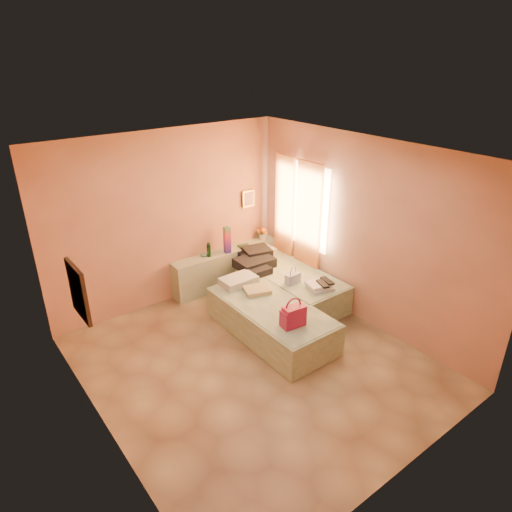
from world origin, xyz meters
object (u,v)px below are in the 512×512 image
(water_bottle, at_px, (209,250))
(flower_vase, at_px, (262,232))
(blue_handbag, at_px, (293,278))
(bed_right, at_px, (288,285))
(bed_left, at_px, (271,320))
(green_book, at_px, (244,246))
(headboard_ledge, at_px, (227,267))
(magenta_handbag, at_px, (293,316))
(towel_stack, at_px, (320,286))

(water_bottle, bearing_deg, flower_vase, 1.66)
(blue_handbag, bearing_deg, water_bottle, 113.21)
(bed_right, height_order, water_bottle, water_bottle)
(bed_left, height_order, blue_handbag, blue_handbag)
(green_book, bearing_deg, bed_left, -101.93)
(headboard_ledge, distance_m, blue_handbag, 1.45)
(bed_left, bearing_deg, blue_handbag, 24.68)
(bed_right, distance_m, water_bottle, 1.45)
(bed_right, distance_m, blue_handbag, 0.52)
(magenta_handbag, height_order, towel_stack, magenta_handbag)
(blue_handbag, height_order, towel_stack, blue_handbag)
(bed_left, bearing_deg, bed_right, 36.27)
(green_book, bearing_deg, bed_right, -67.70)
(headboard_ledge, xyz_separation_m, magenta_handbag, (-0.48, -2.28, 0.32))
(headboard_ledge, height_order, blue_handbag, blue_handbag)
(towel_stack, bearing_deg, water_bottle, 116.78)
(green_book, distance_m, flower_vase, 0.49)
(headboard_ledge, bearing_deg, towel_stack, -73.71)
(headboard_ledge, bearing_deg, bed_left, -102.44)
(bed_left, xyz_separation_m, blue_handbag, (0.69, 0.31, 0.33))
(bed_right, distance_m, magenta_handbag, 1.64)
(headboard_ledge, height_order, towel_stack, headboard_ledge)
(magenta_handbag, bearing_deg, green_book, 77.16)
(bed_left, relative_size, blue_handbag, 7.79)
(flower_vase, xyz_separation_m, magenta_handbag, (-1.29, -2.29, -0.14))
(flower_vase, bearing_deg, bed_right, -105.02)
(bed_left, distance_m, water_bottle, 1.75)
(bed_left, relative_size, towel_stack, 5.71)
(magenta_handbag, xyz_separation_m, blue_handbag, (0.79, 0.89, -0.07))
(magenta_handbag, bearing_deg, flower_vase, 67.99)
(green_book, height_order, blue_handbag, green_book)
(headboard_ledge, bearing_deg, green_book, -10.31)
(towel_stack, bearing_deg, bed_right, 89.76)
(bed_right, xyz_separation_m, water_bottle, (-0.89, 1.02, 0.52))
(towel_stack, bearing_deg, headboard_ledge, 106.29)
(water_bottle, bearing_deg, blue_handbag, -63.43)
(bed_left, height_order, towel_stack, towel_stack)
(bed_right, bearing_deg, green_book, 101.14)
(flower_vase, bearing_deg, towel_stack, -99.08)
(green_book, bearing_deg, water_bottle, -171.21)
(water_bottle, relative_size, magenta_handbag, 0.75)
(headboard_ledge, xyz_separation_m, bed_left, (-0.38, -1.70, -0.08))
(bed_right, bearing_deg, towel_stack, -89.81)
(bed_left, xyz_separation_m, bed_right, (0.90, 0.65, 0.00))
(water_bottle, relative_size, towel_stack, 0.69)
(bed_left, xyz_separation_m, green_book, (0.71, 1.64, 0.42))
(bed_right, xyz_separation_m, blue_handbag, (-0.21, -0.34, 0.33))
(bed_right, bearing_deg, blue_handbag, -121.27)
(water_bottle, relative_size, green_book, 1.23)
(bed_left, height_order, bed_right, same)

